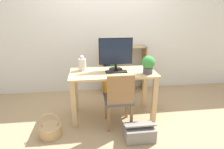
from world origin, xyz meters
TOP-DOWN VIEW (x-y plane):
  - ground_plane at (0.00, 0.00)m, footprint 10.00×10.00m
  - wall_back at (0.00, 1.13)m, footprint 8.00×0.05m
  - desk at (0.00, 0.00)m, footprint 1.29×0.60m
  - monitor at (0.06, 0.11)m, footprint 0.51×0.21m
  - keyboard at (0.05, -0.01)m, footprint 0.32×0.13m
  - vase at (-0.46, 0.15)m, footprint 0.12×0.12m
  - potted_plant at (0.50, -0.14)m, footprint 0.19×0.19m
  - chair at (0.05, -0.31)m, footprint 0.40×0.40m
  - bookshelf at (0.17, 0.95)m, footprint 0.88×0.28m
  - basket at (-0.90, -0.41)m, footprint 0.29×0.29m
  - storage_box at (0.26, -0.64)m, footprint 0.39×0.30m

SIDE VIEW (x-z plane):
  - ground_plane at x=0.00m, z-range 0.00..0.00m
  - basket at x=-0.90m, z-range -0.09..0.26m
  - storage_box at x=0.26m, z-range -0.02..0.22m
  - bookshelf at x=0.17m, z-range -0.05..0.90m
  - chair at x=0.05m, z-range 0.03..0.86m
  - desk at x=0.00m, z-range 0.22..0.95m
  - keyboard at x=0.05m, z-range 0.74..0.75m
  - vase at x=-0.46m, z-range 0.72..0.96m
  - potted_plant at x=0.50m, z-range 0.75..1.01m
  - monitor at x=0.06m, z-range 0.76..1.25m
  - wall_back at x=0.00m, z-range 0.00..2.60m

